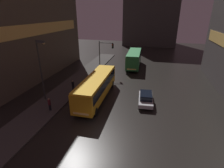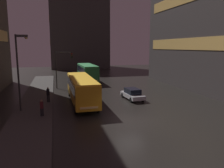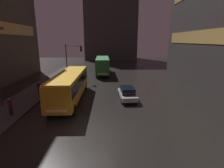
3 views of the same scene
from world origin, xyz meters
name	(u,v)px [view 3 (image 3 of 3)]	position (x,y,z in m)	size (l,w,h in m)	color
ground_plane	(96,134)	(0.00, 0.00, 0.00)	(120.00, 120.00, 0.00)	black
sidewalk_left	(33,94)	(-9.00, 10.00, 0.07)	(4.00, 48.00, 0.15)	#3D3A38
building_far_backdrop	(111,25)	(1.34, 54.66, 12.07)	(18.07, 12.00, 24.14)	#383333
bus_near	(70,84)	(-3.57, 7.77, 1.96)	(2.70, 11.48, 3.17)	orange
bus_far	(103,64)	(-0.49, 23.88, 2.08)	(2.95, 9.58, 3.38)	#236B38
car_taxi	(127,93)	(3.07, 7.91, 0.74)	(2.08, 4.36, 1.45)	#B7B7BC
pedestrian_near	(10,105)	(-7.98, 3.11, 1.09)	(0.46, 0.46, 1.64)	black
pedestrian_mid	(39,88)	(-7.53, 8.61, 1.23)	(0.46, 0.46, 1.83)	black
traffic_light_main	(72,56)	(-5.49, 18.31, 4.16)	(2.80, 0.35, 6.22)	#2D2D2D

